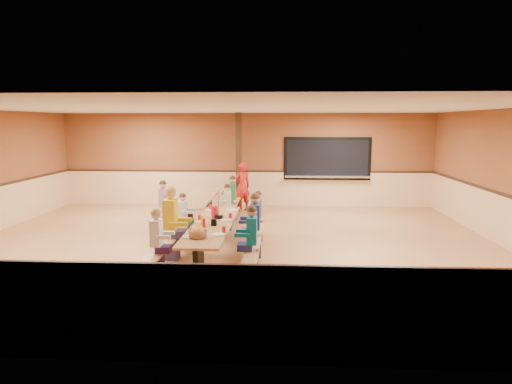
{
  "coord_description": "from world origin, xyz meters",
  "views": [
    {
      "loc": [
        1.09,
        -9.76,
        2.69
      ],
      "look_at": [
        0.55,
        0.34,
        1.15
      ],
      "focal_mm": 32.0,
      "sensor_mm": 36.0,
      "label": 1
    }
  ],
  "objects": [
    {
      "name": "seated_child_grey_left",
      "position": [
        -1.05,
        0.03,
        0.57
      ],
      "size": [
        0.34,
        0.28,
        1.14
      ],
      "primitive_type": null,
      "color": "#B2B2B2",
      "rests_on": "ground"
    },
    {
      "name": "chip_bowl",
      "position": [
        -0.31,
        -2.23,
        0.81
      ],
      "size": [
        0.32,
        0.32,
        0.15
      ],
      "primitive_type": null,
      "color": "orange",
      "rests_on": "cafeteria_table_main"
    },
    {
      "name": "seated_child_purple_sec",
      "position": [
        -1.88,
        1.55,
        0.61
      ],
      "size": [
        0.38,
        0.31,
        1.22
      ],
      "primitive_type": null,
      "color": "#905D81",
      "rests_on": "ground"
    },
    {
      "name": "room_envelope",
      "position": [
        0.0,
        0.0,
        0.69
      ],
      "size": [
        12.04,
        10.04,
        3.02
      ],
      "color": "brown",
      "rests_on": "ground"
    },
    {
      "name": "place_settings",
      "position": [
        -0.22,
        -1.1,
        0.8
      ],
      "size": [
        0.65,
        3.3,
        0.11
      ],
      "primitive_type": null,
      "color": "beige",
      "rests_on": "cafeteria_table_main"
    },
    {
      "name": "seated_adult_yellow",
      "position": [
        -1.05,
        -1.09,
        0.73
      ],
      "size": [
        0.49,
        0.4,
        1.45
      ],
      "primitive_type": null,
      "color": "gold",
      "rests_on": "ground"
    },
    {
      "name": "punch_pitcher",
      "position": [
        -0.27,
        -0.48,
        0.85
      ],
      "size": [
        0.16,
        0.16,
        0.22
      ],
      "primitive_type": "cylinder",
      "color": "red",
      "rests_on": "cafeteria_table_main"
    },
    {
      "name": "table_paddle",
      "position": [
        -0.16,
        -0.62,
        0.88
      ],
      "size": [
        0.16,
        0.16,
        0.56
      ],
      "color": "black",
      "rests_on": "cafeteria_table_main"
    },
    {
      "name": "condiment_mustard",
      "position": [
        -0.41,
        -1.2,
        0.82
      ],
      "size": [
        0.06,
        0.06,
        0.17
      ],
      "primitive_type": "cylinder",
      "color": "yellow",
      "rests_on": "cafeteria_table_main"
    },
    {
      "name": "structural_post",
      "position": [
        -0.2,
        4.4,
        1.5
      ],
      "size": [
        0.18,
        0.18,
        3.0
      ],
      "primitive_type": "cube",
      "color": "#301E10",
      "rests_on": "ground"
    },
    {
      "name": "cafeteria_table_main",
      "position": [
        -0.22,
        -1.1,
        0.53
      ],
      "size": [
        1.91,
        3.7,
        0.74
      ],
      "color": "#A87542",
      "rests_on": "ground"
    },
    {
      "name": "ground",
      "position": [
        0.0,
        0.0,
        0.0
      ],
      "size": [
        12.0,
        12.0,
        0.0
      ],
      "primitive_type": "plane",
      "color": "#905D36",
      "rests_on": "ground"
    },
    {
      "name": "cafeteria_table_second",
      "position": [
        -1.05,
        2.25,
        0.53
      ],
      "size": [
        1.91,
        3.7,
        0.74
      ],
      "color": "#A87542",
      "rests_on": "ground"
    },
    {
      "name": "kitchen_pass_through",
      "position": [
        2.6,
        4.96,
        1.49
      ],
      "size": [
        2.78,
        0.28,
        1.38
      ],
      "color": "black",
      "rests_on": "ground"
    },
    {
      "name": "seated_child_white_left",
      "position": [
        -1.05,
        -2.15,
        0.61
      ],
      "size": [
        0.37,
        0.3,
        1.21
      ],
      "primitive_type": null,
      "color": "silver",
      "rests_on": "ground"
    },
    {
      "name": "seated_child_char_right",
      "position": [
        0.6,
        0.45,
        0.57
      ],
      "size": [
        0.34,
        0.28,
        1.14
      ],
      "primitive_type": null,
      "color": "#4C5357",
      "rests_on": "ground"
    },
    {
      "name": "seated_child_navy_right",
      "position": [
        0.6,
        -0.85,
        0.64
      ],
      "size": [
        0.41,
        0.33,
        1.29
      ],
      "primitive_type": null,
      "color": "navy",
      "rests_on": "ground"
    },
    {
      "name": "seated_child_green_sec",
      "position": [
        -0.23,
        2.75,
        0.61
      ],
      "size": [
        0.37,
        0.31,
        1.22
      ],
      "primitive_type": null,
      "color": "#2F6439",
      "rests_on": "ground"
    },
    {
      "name": "standing_woman",
      "position": [
        -0.07,
        4.02,
        0.75
      ],
      "size": [
        0.65,
        0.6,
        1.5
      ],
      "primitive_type": "imported",
      "rotation": [
        0.0,
        0.0,
        3.71
      ],
      "color": "#B61D14",
      "rests_on": "ground"
    },
    {
      "name": "napkin_dispenser",
      "position": [
        -0.17,
        -1.27,
        0.8
      ],
      "size": [
        0.1,
        0.14,
        0.13
      ],
      "primitive_type": "cube",
      "color": "black",
      "rests_on": "cafeteria_table_main"
    },
    {
      "name": "seated_child_tan_sec",
      "position": [
        -0.23,
        1.48,
        0.58
      ],
      "size": [
        0.34,
        0.28,
        1.16
      ],
      "primitive_type": null,
      "color": "beige",
      "rests_on": "ground"
    },
    {
      "name": "condiment_ketchup",
      "position": [
        -0.33,
        -1.46,
        0.82
      ],
      "size": [
        0.06,
        0.06,
        0.17
      ],
      "primitive_type": "cylinder",
      "color": "#B2140F",
      "rests_on": "cafeteria_table_main"
    },
    {
      "name": "seated_child_teal_right",
      "position": [
        0.6,
        -1.94,
        0.62
      ],
      "size": [
        0.38,
        0.31,
        1.24
      ],
      "primitive_type": null,
      "color": "#0C6083",
      "rests_on": "ground"
    }
  ]
}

